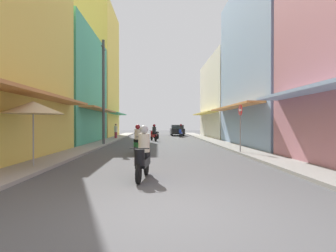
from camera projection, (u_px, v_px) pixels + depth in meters
name	position (u px, v px, depth m)	size (l,w,h in m)	color
ground_plane	(161.00, 145.00, 19.81)	(84.01, 84.01, 0.00)	#4C4C4F
sidewalk_left	(97.00, 144.00, 19.63)	(1.51, 46.19, 0.12)	#9E9991
sidewalk_right	(224.00, 144.00, 20.00)	(1.51, 46.19, 0.12)	gray
building_left_mid	(59.00, 88.00, 21.88)	(7.05, 10.13, 9.25)	#4CB28C
building_left_far	(89.00, 74.00, 31.50)	(7.05, 8.25, 15.31)	#EFD159
building_right_mid	(280.00, 64.00, 18.76)	(7.05, 10.56, 11.76)	#8CA5CC
building_right_far	(234.00, 99.00, 30.21)	(7.05, 11.52, 9.01)	silver
motorbike_white	(156.00, 134.00, 28.24)	(0.73, 1.75, 0.96)	black
motorbike_black	(143.00, 155.00, 7.68)	(0.55, 1.81, 1.58)	black
motorbike_red	(154.00, 133.00, 24.36)	(0.74, 1.75, 1.58)	black
motorbike_green	(139.00, 141.00, 13.89)	(0.77, 1.73, 1.58)	black
motorbike_blue	(181.00, 131.00, 31.28)	(0.64, 1.78, 1.58)	black
parked_car	(177.00, 130.00, 35.27)	(1.77, 4.10, 1.45)	black
pedestrian_crossing	(116.00, 131.00, 27.13)	(0.34, 0.34, 1.62)	#99333F
vendor_umbrella	(33.00, 108.00, 9.28)	(2.11, 2.11, 2.43)	#99999E
utility_pole	(103.00, 92.00, 19.40)	(0.20, 1.20, 7.82)	#4C4C4F
street_sign_no_entry	(240.00, 122.00, 14.02)	(0.07, 0.60, 2.65)	gray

